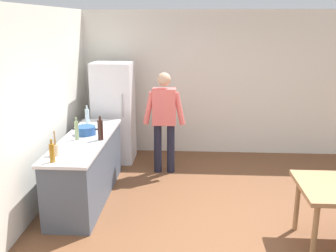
# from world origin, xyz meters

# --- Properties ---
(ground_plane) EXTENTS (14.00, 14.00, 0.00)m
(ground_plane) POSITION_xyz_m (0.00, 0.00, 0.00)
(ground_plane) COLOR brown
(wall_back) EXTENTS (6.40, 0.12, 2.70)m
(wall_back) POSITION_xyz_m (0.00, 3.00, 1.35)
(wall_back) COLOR silver
(wall_back) RESTS_ON ground_plane
(wall_left) EXTENTS (0.12, 5.60, 2.70)m
(wall_left) POSITION_xyz_m (-2.60, 0.20, 1.35)
(wall_left) COLOR silver
(wall_left) RESTS_ON ground_plane
(kitchen_counter) EXTENTS (0.64, 2.20, 0.90)m
(kitchen_counter) POSITION_xyz_m (-2.00, 0.80, 0.45)
(kitchen_counter) COLOR #4C5666
(kitchen_counter) RESTS_ON ground_plane
(refrigerator) EXTENTS (0.70, 0.67, 1.80)m
(refrigerator) POSITION_xyz_m (-1.90, 2.40, 0.90)
(refrigerator) COLOR white
(refrigerator) RESTS_ON ground_plane
(person) EXTENTS (0.70, 0.22, 1.70)m
(person) POSITION_xyz_m (-0.95, 1.85, 0.98)
(person) COLOR #1E1E2D
(person) RESTS_ON ground_plane
(cooking_pot) EXTENTS (0.40, 0.28, 0.12)m
(cooking_pot) POSITION_xyz_m (-2.03, 0.99, 0.96)
(cooking_pot) COLOR #285193
(cooking_pot) RESTS_ON kitchen_counter
(utensil_jar) EXTENTS (0.11, 0.11, 0.32)m
(utensil_jar) POSITION_xyz_m (-2.18, 0.06, 0.98)
(utensil_jar) COLOR tan
(utensil_jar) RESTS_ON kitchen_counter
(bottle_wine_dark) EXTENTS (0.08, 0.08, 0.34)m
(bottle_wine_dark) POSITION_xyz_m (-1.76, 0.74, 1.05)
(bottle_wine_dark) COLOR black
(bottle_wine_dark) RESTS_ON kitchen_counter
(bottle_oil_amber) EXTENTS (0.06, 0.06, 0.28)m
(bottle_oil_amber) POSITION_xyz_m (-2.12, -0.15, 1.02)
(bottle_oil_amber) COLOR #996619
(bottle_oil_amber) RESTS_ON kitchen_counter
(bottle_water_clear) EXTENTS (0.07, 0.07, 0.30)m
(bottle_water_clear) POSITION_xyz_m (-2.17, 1.59, 1.03)
(bottle_water_clear) COLOR silver
(bottle_water_clear) RESTS_ON kitchen_counter
(bottle_vinegar_tall) EXTENTS (0.06, 0.06, 0.32)m
(bottle_vinegar_tall) POSITION_xyz_m (-2.09, 0.74, 1.04)
(bottle_vinegar_tall) COLOR gray
(bottle_vinegar_tall) RESTS_ON kitchen_counter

